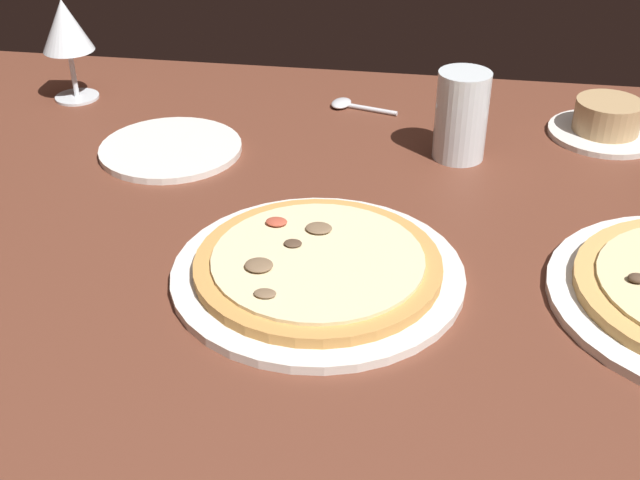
# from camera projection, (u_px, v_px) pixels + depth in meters

# --- Properties ---
(dining_table) EXTENTS (1.50, 1.10, 0.04)m
(dining_table) POSITION_uv_depth(u_px,v_px,m) (325.00, 266.00, 0.90)
(dining_table) COLOR brown
(dining_table) RESTS_ON ground
(pizza_main) EXTENTS (0.30, 0.30, 0.03)m
(pizza_main) POSITION_uv_depth(u_px,v_px,m) (314.00, 268.00, 0.84)
(pizza_main) COLOR silver
(pizza_main) RESTS_ON dining_table
(ramekin_on_saucer) EXTENTS (0.15, 0.15, 0.05)m
(ramekin_on_saucer) POSITION_uv_depth(u_px,v_px,m) (606.00, 122.00, 1.13)
(ramekin_on_saucer) COLOR silver
(ramekin_on_saucer) RESTS_ON dining_table
(wine_glass_far) EXTENTS (0.08, 0.08, 0.15)m
(wine_glass_far) POSITION_uv_depth(u_px,v_px,m) (66.00, 29.00, 1.20)
(wine_glass_far) COLOR silver
(wine_glass_far) RESTS_ON dining_table
(water_glass) EXTENTS (0.07, 0.07, 0.12)m
(water_glass) POSITION_uv_depth(u_px,v_px,m) (461.00, 120.00, 1.06)
(water_glass) COLOR silver
(water_glass) RESTS_ON dining_table
(side_plate) EXTENTS (0.19, 0.19, 0.01)m
(side_plate) POSITION_uv_depth(u_px,v_px,m) (171.00, 149.00, 1.10)
(side_plate) COLOR silver
(side_plate) RESTS_ON dining_table
(spoon) EXTENTS (0.11, 0.05, 0.01)m
(spoon) POSITION_uv_depth(u_px,v_px,m) (349.00, 105.00, 1.22)
(spoon) COLOR silver
(spoon) RESTS_ON dining_table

